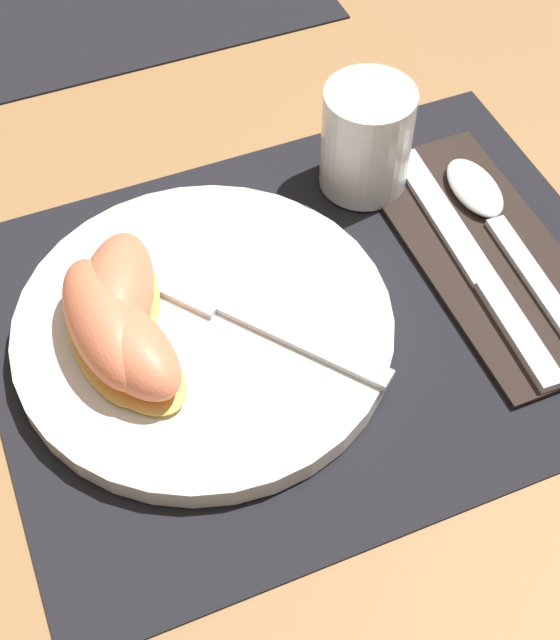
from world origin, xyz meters
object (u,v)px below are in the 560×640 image
object	(u,v)px
fork	(233,308)
citrus_wedge_1	(107,326)
citrus_wedge_0	(116,302)
juice_glass	(366,144)
plate	(204,328)
knife	(475,265)
citrus_wedge_2	(126,348)
spoon	(490,211)

from	to	relation	value
fork	citrus_wedge_1	xyz separation A→B (m)	(-0.08, 0.00, 0.02)
fork	citrus_wedge_0	bearing A→B (deg)	163.14
juice_glass	fork	xyz separation A→B (m)	(-0.14, -0.09, -0.02)
plate	knife	distance (m)	0.19
fork	plate	bearing A→B (deg)	-179.51
citrus_wedge_1	citrus_wedge_2	xyz separation A→B (m)	(0.01, -0.02, -0.00)
spoon	citrus_wedge_1	distance (m)	0.29
spoon	fork	size ratio (longest dim) A/B	1.12
fork	citrus_wedge_2	size ratio (longest dim) A/B	1.53
plate	fork	bearing A→B (deg)	0.49
plate	citrus_wedge_2	bearing A→B (deg)	-164.49
knife	citrus_wedge_1	distance (m)	0.25
spoon	fork	distance (m)	0.21
fork	citrus_wedge_0	xyz separation A→B (m)	(-0.07, 0.02, 0.02)
juice_glass	citrus_wedge_0	size ratio (longest dim) A/B	0.68
plate	fork	world-z (taller)	fork
knife	juice_glass	bearing A→B (deg)	106.77
citrus_wedge_0	citrus_wedge_2	size ratio (longest dim) A/B	1.11
juice_glass	spoon	distance (m)	0.10
plate	spoon	size ratio (longest dim) A/B	1.32
spoon	knife	bearing A→B (deg)	-131.89
plate	citrus_wedge_0	xyz separation A→B (m)	(-0.05, 0.02, 0.03)
citrus_wedge_1	fork	bearing A→B (deg)	-3.29
fork	spoon	bearing A→B (deg)	5.66
knife	citrus_wedge_1	bearing A→B (deg)	174.74
juice_glass	citrus_wedge_0	world-z (taller)	juice_glass
spoon	citrus_wedge_2	distance (m)	0.28
fork	citrus_wedge_1	size ratio (longest dim) A/B	1.49
knife	citrus_wedge_0	world-z (taller)	citrus_wedge_0
fork	citrus_wedge_2	distance (m)	0.08
knife	citrus_wedge_2	bearing A→B (deg)	179.16
plate	juice_glass	xyz separation A→B (m)	(0.16, 0.09, 0.03)
plate	juice_glass	size ratio (longest dim) A/B	3.02
juice_glass	fork	distance (m)	0.17
plate	knife	size ratio (longest dim) A/B	1.09
citrus_wedge_0	citrus_wedge_2	bearing A→B (deg)	-96.51
plate	citrus_wedge_0	size ratio (longest dim) A/B	2.05
fork	citrus_wedge_2	bearing A→B (deg)	-168.57
citrus_wedge_2	citrus_wedge_1	bearing A→B (deg)	108.42
citrus_wedge_0	citrus_wedge_2	distance (m)	0.04
knife	citrus_wedge_2	distance (m)	0.25
knife	fork	xyz separation A→B (m)	(-0.17, 0.02, 0.01)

